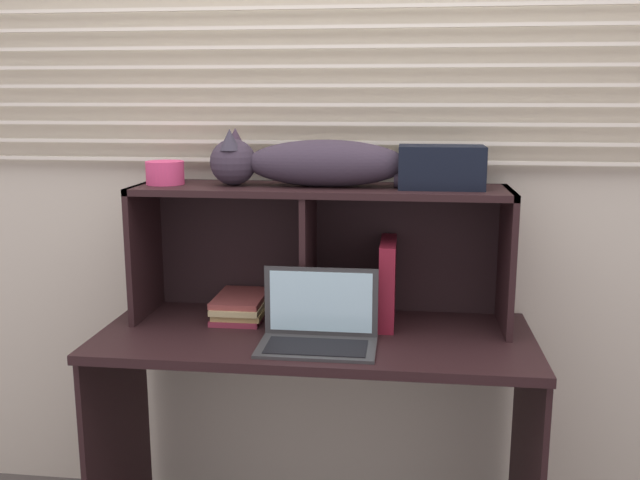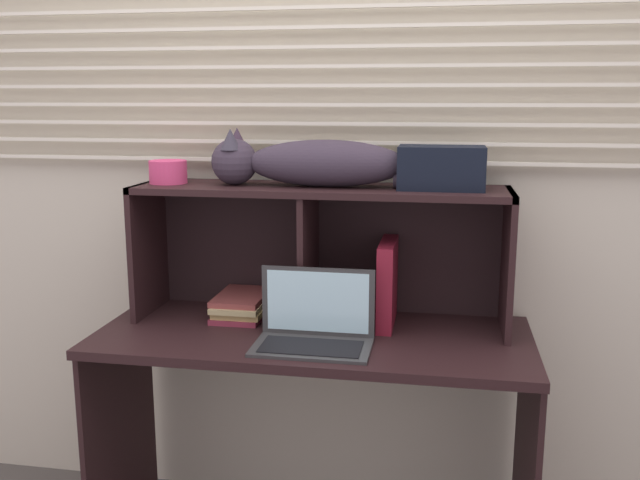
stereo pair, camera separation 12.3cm
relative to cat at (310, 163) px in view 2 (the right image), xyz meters
name	(u,v)px [view 2 (the right image)]	position (x,y,z in m)	size (l,w,h in m)	color
back_panel_with_blinds	(330,172)	(0.03, 0.20, -0.05)	(4.40, 0.08, 2.50)	beige
desk	(313,378)	(0.03, -0.13, -0.69)	(1.40, 0.59, 0.77)	black
hutch_shelf_unit	(320,228)	(0.03, 0.03, -0.22)	(1.24, 0.30, 0.46)	black
cat	(310,163)	(0.00, 0.00, 0.00)	(0.89, 0.17, 0.19)	#362C38
laptop	(314,329)	(0.06, -0.24, -0.48)	(0.36, 0.21, 0.23)	#353535
binder_upright	(387,283)	(0.26, 0.00, -0.39)	(0.05, 0.25, 0.28)	maroon
book_stack	(242,305)	(-0.24, 0.00, -0.50)	(0.17, 0.26, 0.08)	maroon
small_basket	(168,172)	(-0.49, 0.00, -0.04)	(0.13, 0.13, 0.08)	#DA4071
storage_box	(441,168)	(0.42, 0.00, -0.01)	(0.27, 0.16, 0.14)	black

